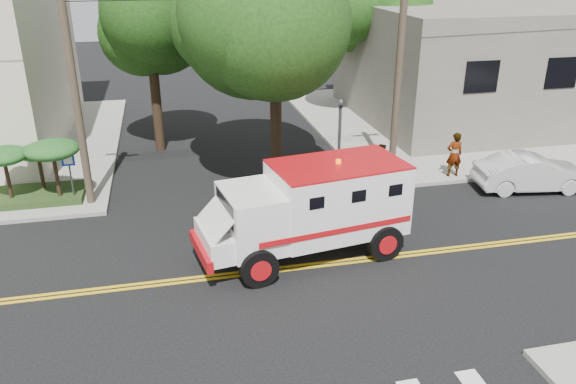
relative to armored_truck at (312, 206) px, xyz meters
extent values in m
plane|color=black|center=(-1.43, -0.73, -1.64)|extent=(100.00, 100.00, 0.00)
cube|color=gray|center=(12.07, 12.77, -1.57)|extent=(17.00, 17.00, 0.15)
cube|color=#655E56|center=(13.57, 13.27, 1.51)|extent=(14.00, 12.00, 6.00)
cylinder|color=#382D23|center=(-7.03, 5.27, 2.86)|extent=(0.28, 0.28, 9.00)
cylinder|color=#382D23|center=(4.87, 5.47, 2.86)|extent=(0.28, 0.28, 9.00)
cylinder|color=black|center=(0.07, 5.77, 1.86)|extent=(0.44, 0.44, 7.00)
sphere|color=#17350E|center=(0.07, 5.77, 5.36)|extent=(5.32, 5.32, 5.32)
cylinder|color=black|center=(-4.43, 11.27, 1.16)|extent=(0.44, 0.44, 5.60)
sphere|color=#17350E|center=(-4.43, 11.27, 3.96)|extent=(3.92, 3.92, 3.92)
sphere|color=#17350E|center=(-3.59, 10.71, 4.38)|extent=(3.36, 3.36, 3.36)
cylinder|color=black|center=(7.07, 15.27, 1.33)|extent=(0.44, 0.44, 5.95)
sphere|color=#17350E|center=(7.07, 15.27, 4.31)|extent=(4.20, 4.20, 4.20)
cylinder|color=#3F3F42|center=(2.37, 4.87, 0.16)|extent=(0.12, 0.12, 3.60)
imported|color=#3F3F42|center=(2.37, 4.87, 1.51)|extent=(0.15, 0.18, 0.90)
cylinder|color=#3F3F42|center=(-7.63, 5.47, -0.64)|extent=(0.06, 0.06, 2.00)
cube|color=#0C33A5|center=(-7.63, 5.41, 0.16)|extent=(0.45, 0.03, 0.45)
cube|color=#1E3314|center=(-8.93, 6.07, -1.37)|extent=(3.20, 2.00, 0.24)
cylinder|color=black|center=(-9.83, 5.77, -0.49)|extent=(0.14, 0.14, 1.52)
ellipsoid|color=#15471B|center=(-9.83, 5.77, 0.36)|extent=(1.73, 1.73, 0.60)
cylinder|color=black|center=(-8.83, 6.47, -0.57)|extent=(0.14, 0.14, 1.36)
ellipsoid|color=#15471B|center=(-8.83, 6.47, 0.19)|extent=(1.55, 1.55, 0.54)
cylinder|color=black|center=(-8.13, 5.57, -0.41)|extent=(0.14, 0.14, 1.68)
ellipsoid|color=#15471B|center=(-8.13, 5.57, 0.53)|extent=(1.91, 1.91, 0.66)
cube|color=white|center=(0.81, 0.13, 0.12)|extent=(4.25, 2.91, 2.12)
cube|color=white|center=(-1.88, -0.30, -0.08)|extent=(1.94, 2.44, 1.71)
cube|color=black|center=(-2.65, -0.42, 0.38)|extent=(0.33, 1.70, 0.71)
cube|color=white|center=(-2.92, -0.46, -0.58)|extent=(1.21, 2.13, 0.71)
cube|color=#AE0D12|center=(-3.42, -0.54, -0.83)|extent=(0.52, 2.17, 0.35)
cube|color=#AE0D12|center=(0.81, 0.13, 1.21)|extent=(4.25, 2.91, 0.06)
cylinder|color=black|center=(-1.90, -1.44, -1.09)|extent=(1.15, 0.49, 1.11)
cylinder|color=black|center=(-2.25, 0.79, -1.09)|extent=(1.15, 0.49, 1.11)
cylinder|color=black|center=(2.08, -0.81, -1.09)|extent=(1.15, 0.49, 1.11)
cylinder|color=black|center=(1.73, 1.42, -1.09)|extent=(1.15, 0.49, 1.11)
imported|color=#BEBEBE|center=(9.72, 3.07, -0.93)|extent=(4.52, 2.15, 1.43)
imported|color=gray|center=(7.27, 4.77, -0.56)|extent=(0.70, 0.48, 1.85)
imported|color=gray|center=(4.07, 4.77, -0.68)|extent=(0.97, 0.90, 1.61)
camera|label=1|loc=(-4.08, -14.81, 6.98)|focal=35.00mm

